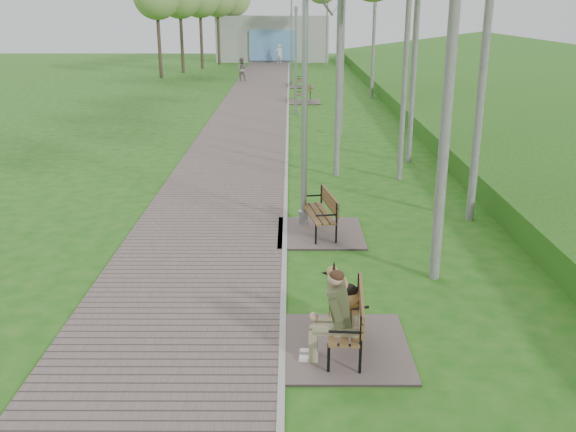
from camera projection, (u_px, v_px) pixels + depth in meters
ground at (283, 304)px, 11.06m from camera, size 120.00×120.00×0.00m
walkway at (252, 110)px, 31.47m from camera, size 3.50×67.00×0.04m
kerb at (288, 110)px, 31.46m from camera, size 0.10×67.00×0.05m
embankment at (544, 115)px, 30.01m from camera, size 14.00×70.00×1.60m
building_north at (273, 38)px, 58.84m from camera, size 10.00×5.20×4.00m
bench_main at (341, 322)px, 9.46m from camera, size 1.87×2.08×1.63m
bench_second at (319, 224)px, 14.41m from camera, size 1.91×2.12×1.17m
bench_third at (303, 98)px, 33.92m from camera, size 1.77×1.97×1.09m
bench_far at (300, 84)px, 40.23m from camera, size 1.63×1.81×1.00m
lamp_post_near at (305, 109)px, 14.24m from camera, size 0.22×0.22×5.79m
lamp_post_second at (296, 65)px, 29.52m from camera, size 0.19×0.19×4.84m
lamp_post_third at (291, 52)px, 41.00m from camera, size 0.17×0.17×4.40m
lamp_post_far at (291, 34)px, 52.30m from camera, size 0.22×0.22×5.64m
pedestrian_near at (279, 54)px, 55.81m from camera, size 0.63×0.43×1.68m
pedestrian_far at (241, 69)px, 43.24m from camera, size 0.76×0.60×1.54m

